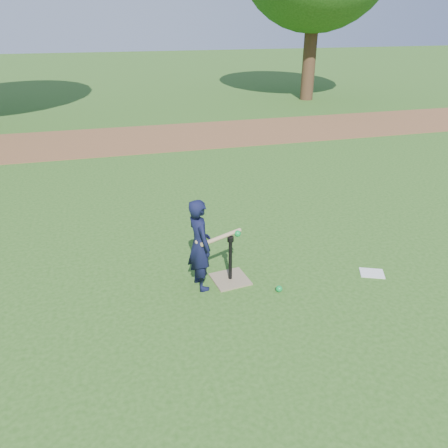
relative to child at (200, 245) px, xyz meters
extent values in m
plane|color=#285116|center=(0.46, -0.08, -0.58)|extent=(80.00, 80.00, 0.00)
cube|color=brown|center=(0.46, 7.42, -0.57)|extent=(24.00, 3.00, 0.01)
imported|color=black|center=(0.00, 0.00, 0.00)|extent=(0.35, 0.47, 1.16)
sphere|color=#0C8E36|center=(0.89, -0.38, -0.54)|extent=(0.08, 0.08, 0.08)
cube|color=silver|center=(2.21, -0.31, -0.57)|extent=(0.37, 0.33, 0.01)
cube|color=#8A7657|center=(0.39, 0.03, -0.57)|extent=(0.48, 0.48, 0.02)
cylinder|color=black|center=(0.39, 0.03, -0.28)|extent=(0.05, 0.05, 0.55)
cylinder|color=black|center=(0.39, 0.03, 0.01)|extent=(0.08, 0.08, 0.06)
cylinder|color=tan|center=(0.27, 0.01, 0.06)|extent=(0.57, 0.30, 0.05)
sphere|color=tan|center=(-0.03, -0.03, 0.06)|extent=(0.06, 0.06, 0.06)
sphere|color=#0C8E36|center=(0.49, 0.06, 0.05)|extent=(0.08, 0.08, 0.08)
cylinder|color=#382316|center=(6.96, 11.92, 1.13)|extent=(0.50, 0.50, 3.42)
camera|label=1|loc=(-0.92, -4.48, 2.46)|focal=35.00mm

